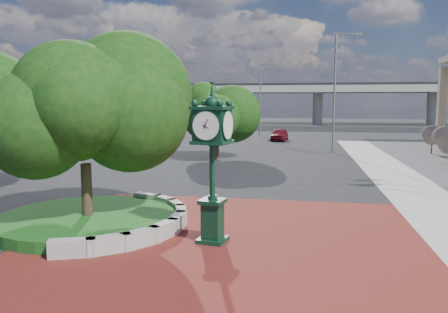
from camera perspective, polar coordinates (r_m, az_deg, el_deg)
ground at (r=14.44m, az=0.87°, el=-10.01°), size 200.00×200.00×0.00m
plaza at (r=13.49m, az=0.17°, el=-11.16°), size 12.00×12.00×0.04m
planter_wall at (r=15.02m, az=-9.48°, el=-8.35°), size 2.96×6.77×0.54m
grass_bed at (r=15.94m, az=-17.34°, el=-7.94°), size 6.10×6.10×0.40m
overpass at (r=83.68m, az=8.57°, el=8.67°), size 90.00×12.00×7.50m
tree_planter at (r=15.42m, az=-17.83°, el=4.82°), size 5.20×5.20×6.33m
tree_street at (r=32.24m, az=-0.98°, el=5.36°), size 4.40×4.40×5.45m
post_clock at (r=12.95m, az=-1.53°, el=-0.06°), size 1.14×1.14×4.80m
parked_car at (r=48.32m, az=7.26°, el=2.87°), size 1.92×4.11×1.36m
street_lamp_near at (r=37.51m, az=14.62°, el=9.18°), size 2.19×0.34×9.76m
street_lamp_far at (r=54.84m, az=4.99°, el=8.11°), size 1.98×0.43×8.83m
shrub_far at (r=39.22m, az=25.56°, el=2.57°), size 1.20×1.20×2.20m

